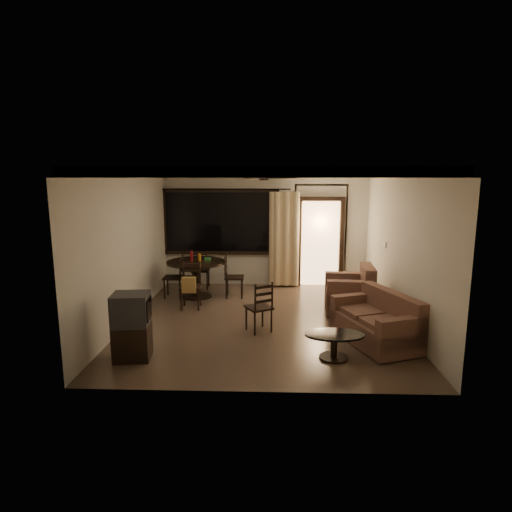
{
  "coord_description": "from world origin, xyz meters",
  "views": [
    {
      "loc": [
        0.13,
        -7.74,
        2.67
      ],
      "look_at": [
        -0.15,
        0.2,
        1.2
      ],
      "focal_mm": 30.0,
      "sensor_mm": 36.0,
      "label": 1
    }
  ],
  "objects_px": {
    "armchair": "(352,293)",
    "side_chair": "(259,316)",
    "coffee_table": "(334,342)",
    "dining_chair_west": "(174,285)",
    "dining_chair_north": "(201,277)",
    "dining_chair_east": "(234,285)",
    "dining_chair_south": "(191,294)",
    "sofa": "(378,323)",
    "tv_cabinet": "(132,326)",
    "dining_table": "(196,269)"
  },
  "relations": [
    {
      "from": "dining_chair_west",
      "to": "side_chair",
      "type": "bearing_deg",
      "value": 41.11
    },
    {
      "from": "dining_chair_west",
      "to": "coffee_table",
      "type": "bearing_deg",
      "value": 42.19
    },
    {
      "from": "tv_cabinet",
      "to": "armchair",
      "type": "relative_size",
      "value": 1.01
    },
    {
      "from": "dining_chair_south",
      "to": "dining_chair_east",
      "type": "bearing_deg",
      "value": 45.7
    },
    {
      "from": "dining_table",
      "to": "dining_chair_west",
      "type": "height_order",
      "value": "dining_table"
    },
    {
      "from": "coffee_table",
      "to": "side_chair",
      "type": "bearing_deg",
      "value": 136.01
    },
    {
      "from": "side_chair",
      "to": "dining_chair_east",
      "type": "bearing_deg",
      "value": -103.38
    },
    {
      "from": "dining_chair_west",
      "to": "armchair",
      "type": "bearing_deg",
      "value": 74.11
    },
    {
      "from": "dining_chair_west",
      "to": "dining_chair_east",
      "type": "xyz_separation_m",
      "value": [
        1.34,
        0.05,
        0.0
      ]
    },
    {
      "from": "dining_chair_west",
      "to": "dining_chair_north",
      "type": "relative_size",
      "value": 1.0
    },
    {
      "from": "dining_chair_south",
      "to": "coffee_table",
      "type": "bearing_deg",
      "value": -44.68
    },
    {
      "from": "dining_chair_west",
      "to": "dining_chair_south",
      "type": "xyz_separation_m",
      "value": [
        0.53,
        -0.83,
        0.02
      ]
    },
    {
      "from": "dining_chair_east",
      "to": "sofa",
      "type": "bearing_deg",
      "value": -137.41
    },
    {
      "from": "dining_table",
      "to": "side_chair",
      "type": "xyz_separation_m",
      "value": [
        1.47,
        -2.15,
        -0.37
      ]
    },
    {
      "from": "dining_chair_north",
      "to": "tv_cabinet",
      "type": "xyz_separation_m",
      "value": [
        -0.36,
        -4.08,
        0.22
      ]
    },
    {
      "from": "dining_chair_south",
      "to": "tv_cabinet",
      "type": "xyz_separation_m",
      "value": [
        -0.41,
        -2.49,
        0.2
      ]
    },
    {
      "from": "dining_chair_north",
      "to": "armchair",
      "type": "relative_size",
      "value": 0.96
    },
    {
      "from": "dining_chair_east",
      "to": "tv_cabinet",
      "type": "bearing_deg",
      "value": 158.3
    },
    {
      "from": "dining_chair_west",
      "to": "dining_chair_north",
      "type": "bearing_deg",
      "value": 145.79
    },
    {
      "from": "dining_chair_south",
      "to": "side_chair",
      "type": "bearing_deg",
      "value": -43.72
    },
    {
      "from": "dining_chair_south",
      "to": "armchair",
      "type": "relative_size",
      "value": 0.96
    },
    {
      "from": "armchair",
      "to": "side_chair",
      "type": "distance_m",
      "value": 2.17
    },
    {
      "from": "sofa",
      "to": "dining_table",
      "type": "bearing_deg",
      "value": 122.37
    },
    {
      "from": "dining_chair_north",
      "to": "sofa",
      "type": "distance_m",
      "value": 4.78
    },
    {
      "from": "dining_chair_north",
      "to": "coffee_table",
      "type": "bearing_deg",
      "value": 121.65
    },
    {
      "from": "dining_chair_east",
      "to": "dining_chair_west",
      "type": "bearing_deg",
      "value": 90.45
    },
    {
      "from": "dining_chair_east",
      "to": "sofa",
      "type": "relative_size",
      "value": 0.55
    },
    {
      "from": "armchair",
      "to": "side_chair",
      "type": "relative_size",
      "value": 1.09
    },
    {
      "from": "dining_table",
      "to": "tv_cabinet",
      "type": "relative_size",
      "value": 1.31
    },
    {
      "from": "tv_cabinet",
      "to": "coffee_table",
      "type": "distance_m",
      "value": 3.01
    },
    {
      "from": "coffee_table",
      "to": "side_chair",
      "type": "height_order",
      "value": "side_chair"
    },
    {
      "from": "dining_chair_south",
      "to": "dining_chair_north",
      "type": "distance_m",
      "value": 1.59
    },
    {
      "from": "dining_table",
      "to": "dining_chair_west",
      "type": "bearing_deg",
      "value": -176.84
    },
    {
      "from": "dining_chair_west",
      "to": "sofa",
      "type": "relative_size",
      "value": 0.55
    },
    {
      "from": "dining_chair_south",
      "to": "armchair",
      "type": "distance_m",
      "value": 3.27
    },
    {
      "from": "dining_chair_south",
      "to": "side_chair",
      "type": "xyz_separation_m",
      "value": [
        1.44,
        -1.29,
        -0.04
      ]
    },
    {
      "from": "dining_chair_south",
      "to": "coffee_table",
      "type": "relative_size",
      "value": 1.08
    },
    {
      "from": "dining_table",
      "to": "side_chair",
      "type": "bearing_deg",
      "value": -55.69
    },
    {
      "from": "dining_chair_west",
      "to": "side_chair",
      "type": "distance_m",
      "value": 2.9
    },
    {
      "from": "dining_chair_north",
      "to": "dining_chair_west",
      "type": "bearing_deg",
      "value": 55.79
    },
    {
      "from": "dining_chair_north",
      "to": "tv_cabinet",
      "type": "distance_m",
      "value": 4.1
    },
    {
      "from": "dining_chair_west",
      "to": "dining_chair_north",
      "type": "xyz_separation_m",
      "value": [
        0.48,
        0.76,
        0.0
      ]
    },
    {
      "from": "tv_cabinet",
      "to": "coffee_table",
      "type": "relative_size",
      "value": 1.13
    },
    {
      "from": "dining_chair_east",
      "to": "sofa",
      "type": "height_order",
      "value": "dining_chair_east"
    },
    {
      "from": "dining_chair_west",
      "to": "side_chair",
      "type": "height_order",
      "value": "dining_chair_west"
    },
    {
      "from": "dining_chair_south",
      "to": "coffee_table",
      "type": "distance_m",
      "value": 3.52
    },
    {
      "from": "dining_chair_east",
      "to": "side_chair",
      "type": "relative_size",
      "value": 1.05
    },
    {
      "from": "dining_chair_south",
      "to": "tv_cabinet",
      "type": "relative_size",
      "value": 0.95
    },
    {
      "from": "dining_chair_north",
      "to": "tv_cabinet",
      "type": "relative_size",
      "value": 0.95
    },
    {
      "from": "dining_chair_south",
      "to": "sofa",
      "type": "bearing_deg",
      "value": -29.08
    }
  ]
}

